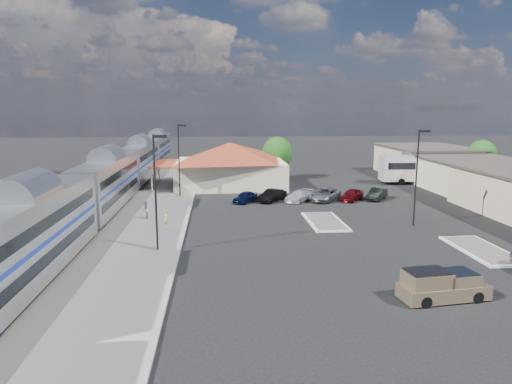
{
  "coord_description": "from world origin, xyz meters",
  "views": [
    {
      "loc": [
        -6.32,
        -40.25,
        10.87
      ],
      "look_at": [
        -2.57,
        3.62,
        2.8
      ],
      "focal_mm": 32.0,
      "sensor_mm": 36.0,
      "label": 1
    }
  ],
  "objects": [
    {
      "name": "ground",
      "position": [
        0.0,
        0.0,
        0.0
      ],
      "size": [
        280.0,
        280.0,
        0.0
      ],
      "primitive_type": "plane",
      "color": "black",
      "rests_on": "ground"
    },
    {
      "name": "railbed",
      "position": [
        -21.0,
        8.0,
        0.06
      ],
      "size": [
        16.0,
        100.0,
        0.12
      ],
      "primitive_type": "cube",
      "color": "#4C4944",
      "rests_on": "ground"
    },
    {
      "name": "platform",
      "position": [
        -12.0,
        6.0,
        0.09
      ],
      "size": [
        5.5,
        92.0,
        0.18
      ],
      "primitive_type": "cube",
      "color": "gray",
      "rests_on": "ground"
    },
    {
      "name": "passenger_train",
      "position": [
        -18.0,
        9.08,
        2.87
      ],
      "size": [
        3.0,
        104.0,
        5.55
      ],
      "color": "silver",
      "rests_on": "ground"
    },
    {
      "name": "freight_cars",
      "position": [
        -24.0,
        4.83,
        1.93
      ],
      "size": [
        2.8,
        46.0,
        4.0
      ],
      "color": "black",
      "rests_on": "ground"
    },
    {
      "name": "station_depot",
      "position": [
        -4.56,
        24.0,
        3.13
      ],
      "size": [
        18.35,
        12.24,
        6.2
      ],
      "color": "beige",
      "rests_on": "ground"
    },
    {
      "name": "buildings_east",
      "position": [
        28.0,
        14.28,
        2.27
      ],
      "size": [
        14.4,
        51.4,
        4.8
      ],
      "color": "#C6B28C",
      "rests_on": "ground"
    },
    {
      "name": "traffic_island_south",
      "position": [
        4.0,
        2.0,
        0.1
      ],
      "size": [
        3.3,
        7.5,
        0.21
      ],
      "color": "silver",
      "rests_on": "ground"
    },
    {
      "name": "traffic_island_north",
      "position": [
        14.0,
        -8.0,
        0.1
      ],
      "size": [
        3.3,
        7.5,
        0.21
      ],
      "color": "silver",
      "rests_on": "ground"
    },
    {
      "name": "lamp_plat_s",
      "position": [
        -10.9,
        -6.0,
        5.34
      ],
      "size": [
        1.08,
        0.25,
        9.0
      ],
      "color": "black",
      "rests_on": "ground"
    },
    {
      "name": "lamp_plat_n",
      "position": [
        -10.9,
        16.0,
        5.34
      ],
      "size": [
        1.08,
        0.25,
        9.0
      ],
      "color": "black",
      "rests_on": "ground"
    },
    {
      "name": "lamp_lot",
      "position": [
        12.1,
        0.0,
        5.34
      ],
      "size": [
        1.08,
        0.25,
        9.0
      ],
      "color": "black",
      "rests_on": "ground"
    },
    {
      "name": "tree_east_c",
      "position": [
        34.0,
        26.0,
        3.76
      ],
      "size": [
        4.41,
        4.41,
        6.21
      ],
      "color": "#382314",
      "rests_on": "ground"
    },
    {
      "name": "tree_depot",
      "position": [
        3.0,
        30.0,
        4.02
      ],
      "size": [
        4.71,
        4.71,
        6.63
      ],
      "color": "#382314",
      "rests_on": "ground"
    },
    {
      "name": "pickup_truck",
      "position": [
        6.58,
        -16.43,
        0.83
      ],
      "size": [
        5.27,
        2.46,
        1.75
      ],
      "rotation": [
        0.0,
        0.0,
        1.69
      ],
      "color": "tan",
      "rests_on": "ground"
    },
    {
      "name": "coach_bus",
      "position": [
        24.0,
        23.72,
        2.39
      ],
      "size": [
        13.02,
        3.27,
        4.15
      ],
      "rotation": [
        0.0,
        0.0,
        1.53
      ],
      "color": "silver",
      "rests_on": "ground"
    },
    {
      "name": "person_a",
      "position": [
        -11.08,
        0.84,
        0.98
      ],
      "size": [
        0.59,
        0.69,
        1.6
      ],
      "primitive_type": "imported",
      "rotation": [
        0.0,
        0.0,
        2.0
      ],
      "color": "#B5D642",
      "rests_on": "platform"
    },
    {
      "name": "person_b",
      "position": [
        -13.43,
        4.13,
        1.06
      ],
      "size": [
        0.7,
        0.88,
        1.77
      ],
      "primitive_type": "imported",
      "rotation": [
        0.0,
        0.0,
        -1.61
      ],
      "color": "silver",
      "rests_on": "platform"
    },
    {
      "name": "parked_car_a",
      "position": [
        -3.12,
        12.18,
        0.66
      ],
      "size": [
        3.43,
        4.05,
        1.31
      ],
      "primitive_type": "imported",
      "rotation": [
        0.0,
        0.0,
        -0.59
      ],
      "color": "#0C163E",
      "rests_on": "ground"
    },
    {
      "name": "parked_car_b",
      "position": [
        0.08,
        12.48,
        0.72
      ],
      "size": [
        3.98,
        4.36,
        1.45
      ],
      "primitive_type": "imported",
      "rotation": [
        0.0,
        0.0,
        -0.69
      ],
      "color": "black",
      "rests_on": "ground"
    },
    {
      "name": "parked_car_c",
      "position": [
        3.28,
        12.18,
        0.65
      ],
      "size": [
        4.28,
        4.59,
        1.3
      ],
      "primitive_type": "imported",
      "rotation": [
        0.0,
        0.0,
        -0.7
      ],
      "color": "white",
      "rests_on": "ground"
    },
    {
      "name": "parked_car_d",
      "position": [
        6.48,
        12.48,
        0.74
      ],
      "size": [
        5.03,
        5.79,
        1.48
      ],
      "primitive_type": "imported",
      "rotation": [
        0.0,
        0.0,
        -0.6
      ],
      "color": "gray",
      "rests_on": "ground"
    },
    {
      "name": "parked_car_e",
      "position": [
        9.68,
        12.18,
        0.7
      ],
      "size": [
        3.92,
        4.25,
        1.41
      ],
      "primitive_type": "imported",
      "rotation": [
        0.0,
        0.0,
        -0.69
      ],
      "color": "maroon",
      "rests_on": "ground"
    },
    {
      "name": "parked_car_f",
      "position": [
        12.88,
        12.48,
        0.7
      ],
      "size": [
        3.72,
        4.31,
        1.4
      ],
      "primitive_type": "imported",
      "rotation": [
        0.0,
        0.0,
        -0.63
      ],
      "color": "black",
      "rests_on": "ground"
    }
  ]
}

